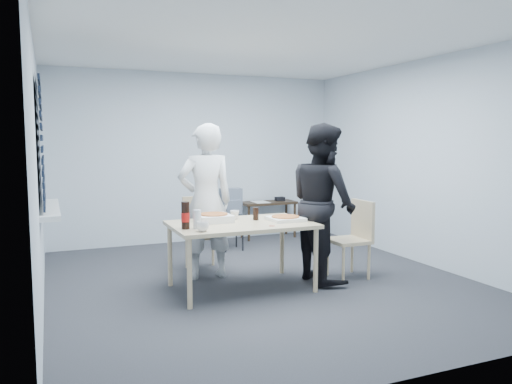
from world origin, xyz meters
name	(u,v)px	position (x,y,z in m)	size (l,w,h in m)	color
room	(43,154)	(-2.20, 0.40, 1.44)	(5.00, 5.00, 5.00)	#2E2E32
dining_table	(241,228)	(-0.30, -0.18, 0.66)	(1.47, 0.93, 0.71)	#DABA8D
chair_far	(202,227)	(-0.44, 0.81, 0.51)	(0.42, 0.42, 0.89)	#DABA8D
chair_right	(355,233)	(1.08, -0.24, 0.51)	(0.42, 0.42, 0.89)	#DABA8D
person_white	(206,201)	(-0.51, 0.40, 0.89)	(0.65, 0.42, 1.77)	silver
person_black	(323,202)	(0.67, -0.20, 0.89)	(0.86, 0.47, 1.77)	black
side_table	(268,206)	(1.11, 2.28, 0.51)	(0.88, 0.39, 0.59)	#332417
stool	(231,225)	(0.24, 1.66, 0.36)	(0.34, 0.34, 0.47)	black
backpack	(231,203)	(0.24, 1.64, 0.68)	(0.30, 0.22, 0.42)	slate
pizza_box_a	(214,218)	(-0.55, 0.00, 0.76)	(0.35, 0.35, 0.09)	white
pizza_box_b	(285,218)	(0.19, -0.23, 0.74)	(0.35, 0.35, 0.05)	white
mug_a	(203,226)	(-0.82, -0.51, 0.76)	(0.12, 0.12, 0.10)	white
mug_b	(235,215)	(-0.28, 0.09, 0.76)	(0.10, 0.10, 0.09)	white
cola_glass	(256,214)	(-0.09, -0.07, 0.78)	(0.06, 0.06, 0.14)	black
soda_bottle	(185,216)	(-0.94, -0.31, 0.84)	(0.08, 0.08, 0.27)	black
plastic_cups	(197,219)	(-0.83, -0.34, 0.81)	(0.08, 0.08, 0.19)	silver
rubber_band	(272,226)	(-0.09, -0.49, 0.72)	(0.06, 0.06, 0.00)	red
papers	(260,202)	(0.96, 2.26, 0.59)	(0.23, 0.32, 0.01)	white
black_box	(280,199)	(1.33, 2.31, 0.62)	(0.15, 0.10, 0.06)	black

